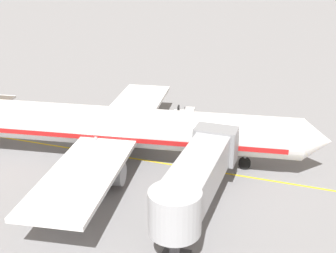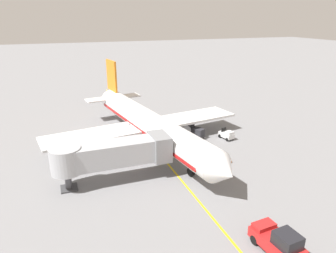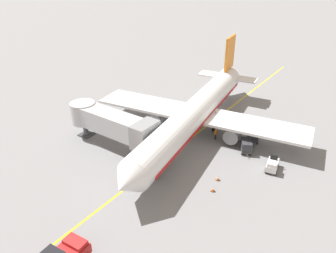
{
  "view_description": "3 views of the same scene",
  "coord_description": "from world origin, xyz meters",
  "px_view_note": "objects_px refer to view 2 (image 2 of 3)",
  "views": [
    {
      "loc": [
        33.9,
        14.81,
        18.42
      ],
      "look_at": [
        -1.68,
        2.23,
        3.06
      ],
      "focal_mm": 46.19,
      "sensor_mm": 36.0,
      "label": 1
    },
    {
      "loc": [
        12.54,
        39.41,
        17.99
      ],
      "look_at": [
        -1.53,
        1.72,
        3.6
      ],
      "focal_mm": 32.99,
      "sensor_mm": 36.0,
      "label": 2
    },
    {
      "loc": [
        -19.49,
        32.85,
        21.92
      ],
      "look_at": [
        1.09,
        3.87,
        3.17
      ],
      "focal_mm": 34.28,
      "sensor_mm": 36.0,
      "label": 3
    }
  ],
  "objects_px": {
    "jet_bridge": "(113,154)",
    "safety_cone_nose_left": "(231,160)",
    "safety_cone_nose_right": "(220,155)",
    "baggage_cart_second_in_train": "(187,126)",
    "baggage_tug_lead": "(227,135)",
    "ground_crew_wing_walker": "(168,135)",
    "parked_airliner": "(148,123)",
    "pushback_tractor": "(278,241)",
    "baggage_cart_front": "(197,132)"
  },
  "relations": [
    {
      "from": "parked_airliner",
      "to": "baggage_cart_front",
      "type": "height_order",
      "value": "parked_airliner"
    },
    {
      "from": "baggage_tug_lead",
      "to": "safety_cone_nose_left",
      "type": "bearing_deg",
      "value": 63.05
    },
    {
      "from": "baggage_cart_second_in_train",
      "to": "safety_cone_nose_left",
      "type": "xyz_separation_m",
      "value": [
        -0.73,
        12.44,
        -0.66
      ]
    },
    {
      "from": "baggage_cart_front",
      "to": "safety_cone_nose_right",
      "type": "xyz_separation_m",
      "value": [
        0.12,
        7.4,
        -0.66
      ]
    },
    {
      "from": "baggage_cart_front",
      "to": "ground_crew_wing_walker",
      "type": "distance_m",
      "value": 4.66
    },
    {
      "from": "baggage_tug_lead",
      "to": "safety_cone_nose_left",
      "type": "distance_m",
      "value": 8.29
    },
    {
      "from": "baggage_cart_second_in_train",
      "to": "ground_crew_wing_walker",
      "type": "height_order",
      "value": "ground_crew_wing_walker"
    },
    {
      "from": "pushback_tractor",
      "to": "parked_airliner",
      "type": "bearing_deg",
      "value": -83.18
    },
    {
      "from": "parked_airliner",
      "to": "baggage_cart_second_in_train",
      "type": "xyz_separation_m",
      "value": [
        -7.44,
        -2.58,
        -2.24
      ]
    },
    {
      "from": "jet_bridge",
      "to": "baggage_tug_lead",
      "type": "xyz_separation_m",
      "value": [
        -18.89,
        -6.8,
        -2.74
      ]
    },
    {
      "from": "pushback_tractor",
      "to": "safety_cone_nose_right",
      "type": "xyz_separation_m",
      "value": [
        -4.68,
        -17.51,
        -0.81
      ]
    },
    {
      "from": "jet_bridge",
      "to": "baggage_cart_front",
      "type": "distance_m",
      "value": 17.41
    },
    {
      "from": "baggage_cart_front",
      "to": "jet_bridge",
      "type": "bearing_deg",
      "value": 30.81
    },
    {
      "from": "parked_airliner",
      "to": "safety_cone_nose_left",
      "type": "bearing_deg",
      "value": 129.64
    },
    {
      "from": "safety_cone_nose_left",
      "to": "safety_cone_nose_right",
      "type": "height_order",
      "value": "same"
    },
    {
      "from": "parked_airliner",
      "to": "baggage_tug_lead",
      "type": "bearing_deg",
      "value": 168.23
    },
    {
      "from": "jet_bridge",
      "to": "safety_cone_nose_left",
      "type": "relative_size",
      "value": 22.55
    },
    {
      "from": "ground_crew_wing_walker",
      "to": "safety_cone_nose_left",
      "type": "height_order",
      "value": "ground_crew_wing_walker"
    },
    {
      "from": "baggage_tug_lead",
      "to": "safety_cone_nose_left",
      "type": "xyz_separation_m",
      "value": [
        3.75,
        7.38,
        -0.42
      ]
    },
    {
      "from": "baggage_tug_lead",
      "to": "safety_cone_nose_left",
      "type": "height_order",
      "value": "baggage_tug_lead"
    },
    {
      "from": "baggage_cart_second_in_train",
      "to": "safety_cone_nose_right",
      "type": "xyz_separation_m",
      "value": [
        -0.26,
        10.43,
        -0.66
      ]
    },
    {
      "from": "jet_bridge",
      "to": "parked_airliner",
      "type": "bearing_deg",
      "value": -126.88
    },
    {
      "from": "ground_crew_wing_walker",
      "to": "safety_cone_nose_right",
      "type": "distance_m",
      "value": 9.14
    },
    {
      "from": "baggage_tug_lead",
      "to": "safety_cone_nose_left",
      "type": "relative_size",
      "value": 4.54
    },
    {
      "from": "baggage_tug_lead",
      "to": "baggage_cart_second_in_train",
      "type": "xyz_separation_m",
      "value": [
        4.48,
        -5.06,
        0.24
      ]
    },
    {
      "from": "safety_cone_nose_right",
      "to": "pushback_tractor",
      "type": "bearing_deg",
      "value": 75.05
    },
    {
      "from": "jet_bridge",
      "to": "safety_cone_nose_right",
      "type": "bearing_deg",
      "value": -174.45
    },
    {
      "from": "jet_bridge",
      "to": "baggage_tug_lead",
      "type": "distance_m",
      "value": 20.26
    },
    {
      "from": "parked_airliner",
      "to": "safety_cone_nose_right",
      "type": "bearing_deg",
      "value": 134.46
    },
    {
      "from": "baggage_tug_lead",
      "to": "ground_crew_wing_walker",
      "type": "xyz_separation_m",
      "value": [
        8.73,
        -2.55,
        0.24
      ]
    },
    {
      "from": "baggage_tug_lead",
      "to": "ground_crew_wing_walker",
      "type": "distance_m",
      "value": 9.09
    },
    {
      "from": "jet_bridge",
      "to": "safety_cone_nose_right",
      "type": "distance_m",
      "value": 15.08
    },
    {
      "from": "safety_cone_nose_right",
      "to": "parked_airliner",
      "type": "bearing_deg",
      "value": -45.54
    },
    {
      "from": "parked_airliner",
      "to": "ground_crew_wing_walker",
      "type": "relative_size",
      "value": 22.05
    },
    {
      "from": "baggage_cart_second_in_train",
      "to": "safety_cone_nose_right",
      "type": "relative_size",
      "value": 4.86
    },
    {
      "from": "ground_crew_wing_walker",
      "to": "safety_cone_nose_right",
      "type": "height_order",
      "value": "ground_crew_wing_walker"
    },
    {
      "from": "parked_airliner",
      "to": "safety_cone_nose_left",
      "type": "distance_m",
      "value": 13.13
    },
    {
      "from": "safety_cone_nose_left",
      "to": "safety_cone_nose_right",
      "type": "distance_m",
      "value": 2.06
    },
    {
      "from": "baggage_tug_lead",
      "to": "baggage_cart_second_in_train",
      "type": "height_order",
      "value": "baggage_tug_lead"
    },
    {
      "from": "jet_bridge",
      "to": "pushback_tractor",
      "type": "bearing_deg",
      "value": 121.85
    },
    {
      "from": "parked_airliner",
      "to": "jet_bridge",
      "type": "xyz_separation_m",
      "value": [
        6.96,
        9.28,
        0.27
      ]
    },
    {
      "from": "ground_crew_wing_walker",
      "to": "baggage_cart_second_in_train",
      "type": "bearing_deg",
      "value": -149.35
    },
    {
      "from": "baggage_tug_lead",
      "to": "jet_bridge",
      "type": "bearing_deg",
      "value": 19.79
    },
    {
      "from": "ground_crew_wing_walker",
      "to": "parked_airliner",
      "type": "bearing_deg",
      "value": 1.08
    },
    {
      "from": "safety_cone_nose_left",
      "to": "pushback_tractor",
      "type": "bearing_deg",
      "value": 71.66
    },
    {
      "from": "baggage_cart_front",
      "to": "safety_cone_nose_left",
      "type": "relative_size",
      "value": 4.86
    },
    {
      "from": "pushback_tractor",
      "to": "safety_cone_nose_right",
      "type": "distance_m",
      "value": 18.15
    },
    {
      "from": "jet_bridge",
      "to": "safety_cone_nose_left",
      "type": "distance_m",
      "value": 15.47
    },
    {
      "from": "pushback_tractor",
      "to": "safety_cone_nose_left",
      "type": "bearing_deg",
      "value": -108.34
    },
    {
      "from": "baggage_cart_front",
      "to": "safety_cone_nose_right",
      "type": "bearing_deg",
      "value": 89.03
    }
  ]
}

